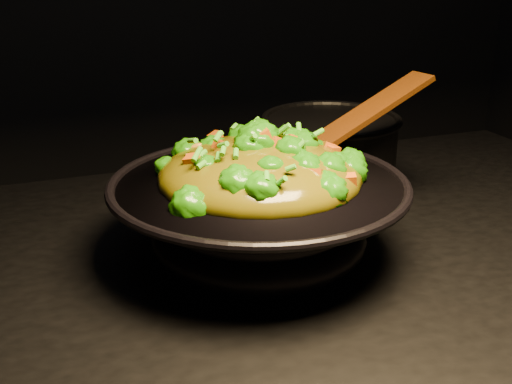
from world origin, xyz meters
name	(u,v)px	position (x,y,z in m)	size (l,w,h in m)	color
wok	(259,221)	(-0.09, 0.05, 0.95)	(0.37, 0.37, 0.10)	black
stir_fry	(260,146)	(-0.08, 0.06, 1.05)	(0.26, 0.26, 0.09)	#237708
spatula	(348,125)	(0.06, 0.10, 1.05)	(0.29, 0.04, 0.01)	#331204
back_pot	(330,152)	(0.11, 0.25, 0.96)	(0.22, 0.22, 0.12)	black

